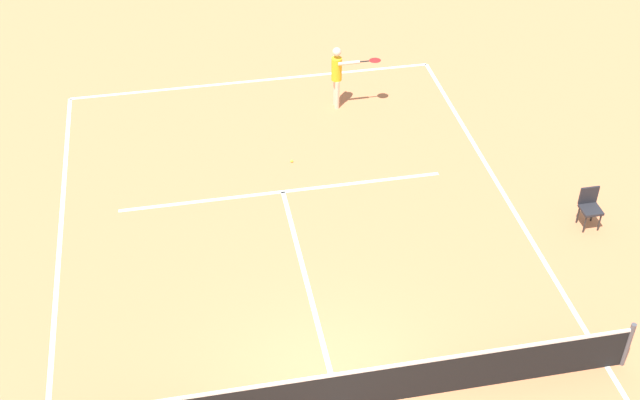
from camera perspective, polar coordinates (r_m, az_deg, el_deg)
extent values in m
cube|color=white|center=(24.75, -4.46, 7.95)|extent=(10.30, 0.10, 0.01)
cube|color=white|center=(17.22, 18.65, -10.49)|extent=(0.10, 23.71, 0.01)
cube|color=white|center=(20.33, -2.50, 0.57)|extent=(7.73, 0.10, 0.01)
cylinder|color=#4C4C51|center=(16.97, 19.91, -9.09)|extent=(0.10, 0.10, 1.07)
cube|color=black|center=(15.37, 1.36, -12.72)|extent=(10.90, 0.03, 0.91)
cube|color=white|center=(15.00, 1.39, -11.57)|extent=(10.90, 0.04, 0.06)
cylinder|color=beige|center=(23.39, 1.05, 7.30)|extent=(0.12, 0.12, 0.83)
cylinder|color=beige|center=(23.22, 1.15, 7.06)|extent=(0.12, 0.12, 0.83)
cylinder|color=yellow|center=(22.93, 1.12, 8.77)|extent=(0.28, 0.28, 0.65)
sphere|color=beige|center=(22.69, 1.14, 9.89)|extent=(0.23, 0.23, 0.23)
cylinder|color=beige|center=(23.07, 1.02, 9.06)|extent=(0.09, 0.09, 0.58)
cylinder|color=beige|center=(22.71, 1.95, 9.16)|extent=(0.58, 0.09, 0.09)
cylinder|color=black|center=(22.80, 2.99, 9.25)|extent=(0.26, 0.04, 0.04)
ellipsoid|color=red|center=(22.87, 3.70, 9.32)|extent=(0.32, 0.28, 0.04)
sphere|color=#CCE033|center=(21.28, -1.91, 2.62)|extent=(0.07, 0.07, 0.07)
cylinder|color=#262626|center=(20.06, 18.21, -1.44)|extent=(0.04, 0.04, 0.45)
cylinder|color=#262626|center=(19.90, 17.31, -1.57)|extent=(0.04, 0.04, 0.45)
cylinder|color=#262626|center=(20.29, 17.79, -0.82)|extent=(0.04, 0.04, 0.45)
cylinder|color=#262626|center=(20.14, 16.89, -0.95)|extent=(0.04, 0.04, 0.45)
cube|color=#232328|center=(19.94, 17.68, -0.63)|extent=(0.44, 0.44, 0.06)
cube|color=#232328|center=(19.95, 17.56, 0.32)|extent=(0.44, 0.04, 0.44)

